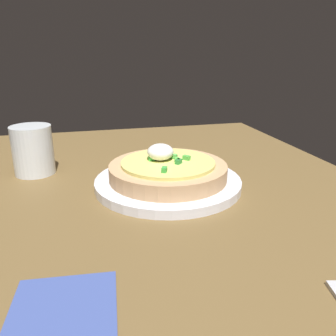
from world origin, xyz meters
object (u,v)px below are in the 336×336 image
object	(u,v)px
cup_near	(33,153)
plate	(168,182)
napkin	(63,310)
pizza	(168,170)

from	to	relation	value
cup_near	plate	bearing A→B (deg)	-119.17
plate	napkin	size ratio (longest dim) A/B	2.60
cup_near	napkin	size ratio (longest dim) A/B	0.95
plate	cup_near	xyz separation A→B (cm)	(13.50, 24.19, 3.47)
plate	pizza	xyz separation A→B (cm)	(0.05, 0.05, 2.49)
pizza	napkin	size ratio (longest dim) A/B	2.09
plate	pizza	bearing A→B (deg)	43.24
pizza	cup_near	size ratio (longest dim) A/B	2.19
pizza	cup_near	world-z (taller)	cup_near
plate	napkin	world-z (taller)	plate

